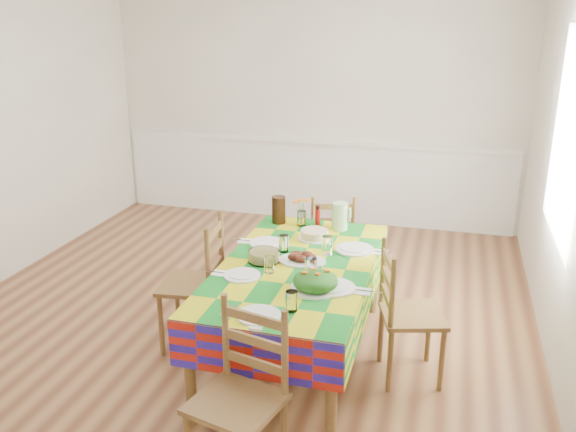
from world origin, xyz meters
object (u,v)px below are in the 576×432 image
object	(u,v)px
green_pitcher	(340,216)
tea_pitcher	(279,210)
chair_right	(406,315)
chair_near	(241,398)
dining_table	(297,275)
chair_left	(197,284)
chair_far	(332,243)
meat_platter	(302,258)

from	to	relation	value
green_pitcher	tea_pitcher	size ratio (longest dim) A/B	0.98
tea_pitcher	chair_right	distance (m)	1.36
chair_near	tea_pitcher	bearing A→B (deg)	114.96
chair_right	tea_pitcher	bearing A→B (deg)	37.64
dining_table	tea_pitcher	size ratio (longest dim) A/B	8.55
tea_pitcher	chair_left	bearing A→B (deg)	-116.63
green_pitcher	tea_pitcher	xyz separation A→B (m)	(-0.49, 0.02, 0.00)
chair_near	chair_right	bearing A→B (deg)	72.15
chair_near	chair_left	world-z (taller)	chair_left
chair_far	chair_left	distance (m)	1.35
dining_table	green_pitcher	bearing A→B (deg)	78.93
green_pitcher	chair_near	distance (m)	1.91
chair_left	chair_right	bearing A→B (deg)	81.90
meat_platter	tea_pitcher	distance (m)	0.80
dining_table	chair_far	xyz separation A→B (m)	(0.01, 1.14, -0.20)
chair_near	chair_right	world-z (taller)	chair_near
meat_platter	chair_left	distance (m)	0.79
dining_table	chair_left	size ratio (longest dim) A/B	1.90
meat_platter	chair_near	size ratio (longest dim) A/B	0.34
chair_far	green_pitcher	bearing A→B (deg)	94.06
tea_pitcher	chair_left	world-z (taller)	chair_left
chair_near	dining_table	bearing A→B (deg)	104.95
dining_table	green_pitcher	distance (m)	0.77
chair_far	tea_pitcher	bearing A→B (deg)	33.42
tea_pitcher	chair_far	size ratio (longest dim) A/B	0.24
dining_table	chair_right	distance (m)	0.75
tea_pitcher	chair_right	world-z (taller)	tea_pitcher
green_pitcher	chair_far	size ratio (longest dim) A/B	0.24
meat_platter	dining_table	bearing A→B (deg)	-112.97
chair_left	chair_right	world-z (taller)	chair_left
chair_left	chair_right	xyz separation A→B (m)	(1.44, -0.02, -0.02)
dining_table	chair_near	size ratio (longest dim) A/B	1.95
green_pitcher	chair_near	xyz separation A→B (m)	(-0.13, -1.88, -0.35)
dining_table	green_pitcher	world-z (taller)	green_pitcher
dining_table	tea_pitcher	world-z (taller)	tea_pitcher
dining_table	meat_platter	size ratio (longest dim) A/B	5.67
dining_table	chair_far	bearing A→B (deg)	89.51
dining_table	chair_right	size ratio (longest dim) A/B	2.00
meat_platter	green_pitcher	bearing A→B (deg)	79.85
chair_near	chair_right	size ratio (longest dim) A/B	1.03
tea_pitcher	chair_far	bearing A→B (deg)	47.61
dining_table	chair_left	xyz separation A→B (m)	(-0.72, 0.01, -0.16)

